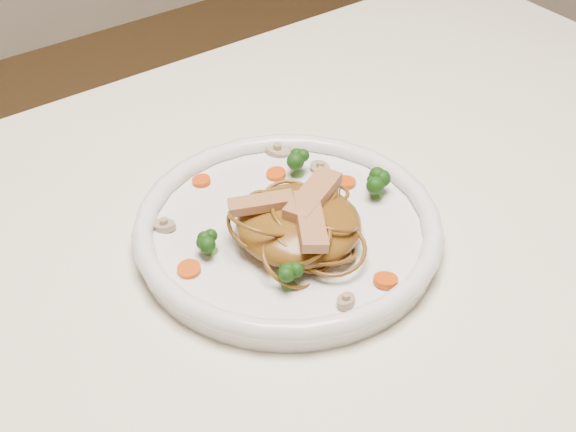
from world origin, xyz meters
TOP-DOWN VIEW (x-y plane):
  - table at (0.00, 0.00)m, footprint 1.20×0.80m
  - plate at (-0.00, 0.03)m, footprint 0.34×0.34m
  - noodle_mound at (-0.00, 0.01)m, footprint 0.15×0.15m
  - chicken_a at (0.02, 0.02)m, footprint 0.08×0.06m
  - chicken_b at (-0.03, 0.04)m, footprint 0.06×0.04m
  - chicken_c at (-0.01, -0.01)m, footprint 0.06×0.07m
  - broccoli_0 at (0.05, 0.09)m, footprint 0.04×0.04m
  - broccoli_1 at (-0.08, 0.04)m, footprint 0.03×0.03m
  - broccoli_2 at (-0.05, -0.03)m, footprint 0.03×0.03m
  - broccoli_3 at (0.10, 0.02)m, footprint 0.03×0.03m
  - carrot_0 at (0.04, 0.10)m, footprint 0.02×0.02m
  - carrot_1 at (-0.11, 0.03)m, footprint 0.03×0.03m
  - carrot_2 at (0.08, 0.05)m, footprint 0.02×0.02m
  - carrot_3 at (-0.03, 0.14)m, footprint 0.02×0.02m
  - carrot_4 at (0.02, -0.08)m, footprint 0.02×0.02m
  - mushroom_0 at (-0.02, -0.08)m, footprint 0.03×0.03m
  - mushroom_1 at (0.08, 0.08)m, footprint 0.03×0.03m
  - mushroom_2 at (-0.10, 0.10)m, footprint 0.03×0.03m
  - mushroom_3 at (0.06, 0.14)m, footprint 0.04×0.04m

SIDE VIEW (x-z plane):
  - table at x=0.00m, z-range 0.28..1.03m
  - plate at x=0.00m, z-range 0.75..0.77m
  - carrot_0 at x=0.04m, z-range 0.77..0.77m
  - carrot_1 at x=-0.11m, z-range 0.77..0.77m
  - carrot_2 at x=0.08m, z-range 0.77..0.77m
  - carrot_3 at x=-0.03m, z-range 0.77..0.77m
  - carrot_4 at x=0.02m, z-range 0.77..0.77m
  - mushroom_0 at x=-0.02m, z-range 0.77..0.77m
  - mushroom_1 at x=0.08m, z-range 0.77..0.77m
  - mushroom_2 at x=-0.10m, z-range 0.77..0.77m
  - mushroom_3 at x=0.06m, z-range 0.77..0.77m
  - broccoli_2 at x=-0.05m, z-range 0.77..0.79m
  - broccoli_3 at x=0.10m, z-range 0.77..0.79m
  - broccoli_1 at x=-0.08m, z-range 0.77..0.80m
  - broccoli_0 at x=0.05m, z-range 0.77..0.80m
  - noodle_mound at x=0.00m, z-range 0.76..0.80m
  - chicken_b at x=-0.03m, z-range 0.80..0.81m
  - chicken_c at x=-0.01m, z-range 0.80..0.81m
  - chicken_a at x=0.02m, z-range 0.80..0.81m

